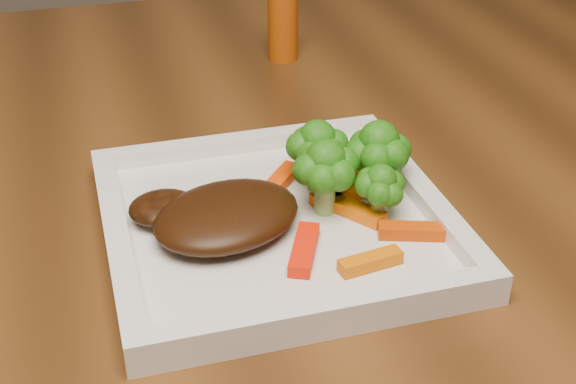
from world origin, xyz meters
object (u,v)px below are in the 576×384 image
object	(u,v)px
plate	(276,227)
spice_shaker	(283,22)
dining_table	(341,380)
steak	(227,216)

from	to	relation	value
plate	spice_shaker	world-z (taller)	spice_shaker
dining_table	plate	size ratio (longest dim) A/B	5.93
plate	steak	distance (m)	0.05
steak	dining_table	bearing A→B (deg)	47.19
plate	spice_shaker	xyz separation A→B (m)	(0.11, 0.36, 0.04)
plate	spice_shaker	distance (m)	0.38
spice_shaker	steak	bearing A→B (deg)	-112.13
dining_table	steak	xyz separation A→B (m)	(-0.18, -0.19, 0.40)
dining_table	plate	distance (m)	0.44
dining_table	steak	bearing A→B (deg)	-132.81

